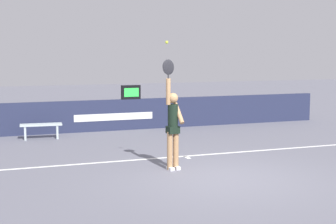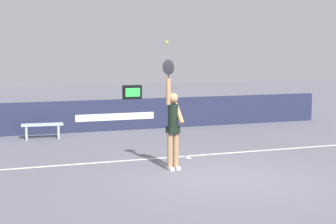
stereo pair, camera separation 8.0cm
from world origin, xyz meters
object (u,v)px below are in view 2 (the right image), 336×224
(tennis_player, at_px, (173,124))
(courtside_bench_near, at_px, (42,128))
(tennis_ball, at_px, (167,42))
(speed_display, at_px, (132,92))

(tennis_player, height_order, courtside_bench_near, tennis_player)
(tennis_player, bearing_deg, tennis_ball, -161.83)
(tennis_ball, relative_size, courtside_bench_near, 0.05)
(speed_display, distance_m, tennis_ball, 6.17)
(courtside_bench_near, bearing_deg, tennis_ball, -65.93)
(tennis_player, relative_size, courtside_bench_near, 1.98)
(tennis_ball, bearing_deg, tennis_player, 18.17)
(tennis_player, bearing_deg, courtside_bench_near, 115.80)
(tennis_ball, bearing_deg, courtside_bench_near, 114.07)
(tennis_player, distance_m, courtside_bench_near, 5.56)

